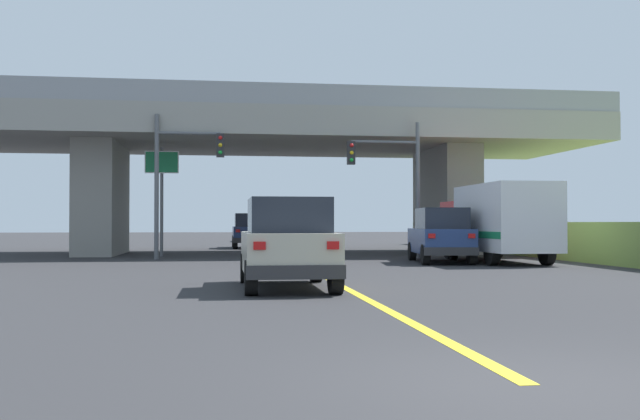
% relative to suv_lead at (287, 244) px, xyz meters
% --- Properties ---
extents(ground, '(160.00, 160.00, 0.00)m').
position_rel_suv_lead_xyz_m(ground, '(1.31, 18.60, -1.01)').
color(ground, '#2B2B2D').
extents(overpass_bridge, '(29.60, 9.92, 7.33)m').
position_rel_suv_lead_xyz_m(overpass_bridge, '(1.31, 18.60, 4.10)').
color(overpass_bridge, gray).
rests_on(overpass_bridge, ground).
extents(lane_divider_stripe, '(0.20, 25.64, 0.01)m').
position_rel_suv_lead_xyz_m(lane_divider_stripe, '(1.31, 2.93, -1.01)').
color(lane_divider_stripe, yellow).
rests_on(lane_divider_stripe, ground).
extents(suv_lead, '(2.00, 4.28, 2.02)m').
position_rel_suv_lead_xyz_m(suv_lead, '(0.00, 0.00, 0.00)').
color(suv_lead, '#B7B29E').
rests_on(suv_lead, ground).
extents(suv_crossing, '(2.37, 4.56, 2.02)m').
position_rel_suv_lead_xyz_m(suv_crossing, '(6.59, 9.67, -0.00)').
color(suv_crossing, navy).
rests_on(suv_crossing, ground).
extents(box_truck, '(2.33, 6.87, 2.88)m').
position_rel_suv_lead_xyz_m(box_truck, '(8.81, 9.69, 0.52)').
color(box_truck, red).
rests_on(box_truck, ground).
extents(sedan_oncoming, '(1.93, 4.62, 2.02)m').
position_rel_suv_lead_xyz_m(sedan_oncoming, '(0.13, 26.20, 0.00)').
color(sedan_oncoming, navy).
rests_on(sedan_oncoming, ground).
extents(traffic_signal_nearside, '(3.10, 0.36, 5.70)m').
position_rel_suv_lead_xyz_m(traffic_signal_nearside, '(5.69, 13.19, 2.54)').
color(traffic_signal_nearside, '#56595E').
rests_on(traffic_signal_nearside, ground).
extents(traffic_signal_farside, '(2.80, 0.36, 5.88)m').
position_rel_suv_lead_xyz_m(traffic_signal_farside, '(-3.19, 13.48, 2.67)').
color(traffic_signal_farside, '#56595E').
rests_on(traffic_signal_farside, ground).
extents(highway_sign, '(1.47, 0.17, 4.80)m').
position_rel_suv_lead_xyz_m(highway_sign, '(-4.09, 16.14, 2.48)').
color(highway_sign, '#56595E').
rests_on(highway_sign, ground).
extents(semi_truck_distant, '(2.33, 6.44, 2.95)m').
position_rel_suv_lead_xyz_m(semi_truck_distant, '(2.54, 42.37, 0.55)').
color(semi_truck_distant, red).
rests_on(semi_truck_distant, ground).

